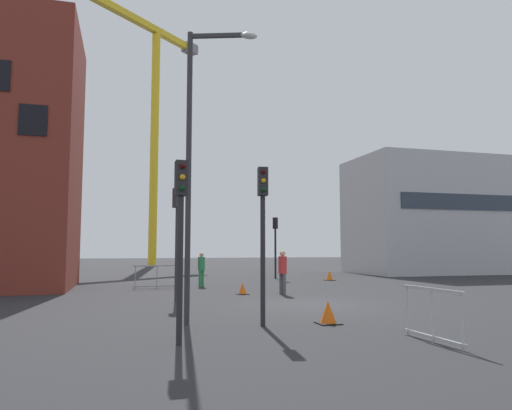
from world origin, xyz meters
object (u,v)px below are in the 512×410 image
streetlamp_tall (197,149)px  pedestrian_waiting (201,267)px  traffic_cone_orange (330,276)px  traffic_light_island (263,218)px  traffic_cone_striped (243,289)px  traffic_light_far (181,219)px  traffic_cone_on_verge (328,313)px  traffic_light_verge (275,237)px  construction_crane (152,105)px  pedestrian_walking (283,269)px  traffic_light_median (177,225)px

streetlamp_tall → pedestrian_waiting: 12.25m
traffic_cone_orange → traffic_light_island: bearing=-119.5°
traffic_cone_striped → traffic_light_island: bearing=-100.4°
traffic_light_far → pedestrian_waiting: 14.31m
streetlamp_tall → traffic_cone_on_verge: bearing=-13.2°
traffic_light_verge → traffic_cone_on_verge: traffic_light_verge is taller
traffic_light_far → pedestrian_waiting: traffic_light_far is taller
construction_crane → traffic_light_far: 45.64m
traffic_light_verge → pedestrian_waiting: traffic_light_verge is taller
traffic_cone_orange → traffic_cone_striped: bearing=-135.0°
pedestrian_walking → pedestrian_waiting: pedestrian_walking is taller
traffic_light_island → traffic_cone_striped: 8.40m
traffic_light_far → traffic_cone_striped: traffic_light_far is taller
traffic_cone_orange → pedestrian_waiting: bearing=-161.8°
construction_crane → traffic_light_far: (-1.65, -43.04, -15.11)m
traffic_light_far → pedestrian_walking: (5.20, 9.09, -1.41)m
traffic_light_island → traffic_light_median: 6.00m
pedestrian_walking → traffic_light_far: bearing=-119.8°
traffic_cone_striped → construction_crane: bearing=93.5°
traffic_light_verge → traffic_light_median: bearing=-122.8°
traffic_light_island → traffic_light_verge: (5.84, 17.17, -0.05)m
traffic_light_verge → traffic_cone_on_verge: size_ratio=6.73×
streetlamp_tall → traffic_light_verge: bearing=65.9°
traffic_light_median → pedestrian_walking: (4.45, 1.54, -1.65)m
construction_crane → traffic_cone_striped: 37.69m
traffic_light_far → pedestrian_walking: 10.56m
traffic_light_median → traffic_cone_striped: bearing=35.7°
streetlamp_tall → traffic_cone_striped: size_ratio=15.87×
traffic_light_far → traffic_cone_orange: (10.65, 16.61, -2.18)m
traffic_light_median → pedestrian_walking: size_ratio=2.26×
construction_crane → traffic_cone_orange: size_ratio=45.99×
pedestrian_waiting → traffic_cone_on_verge: size_ratio=2.96×
traffic_cone_on_verge → traffic_cone_orange: bearing=65.7°
traffic_light_island → traffic_light_median: bearing=104.0°
streetlamp_tall → traffic_light_far: (-0.66, -2.39, -1.93)m
pedestrian_walking → construction_crane: bearing=96.0°
traffic_light_verge → traffic_cone_on_verge: 17.90m
traffic_light_island → traffic_light_verge: traffic_light_island is taller
traffic_light_island → traffic_cone_orange: bearing=60.5°
streetlamp_tall → pedestrian_walking: bearing=55.9°
traffic_cone_orange → traffic_light_median: bearing=-137.5°
traffic_light_far → traffic_light_median: traffic_light_median is taller
pedestrian_walking → traffic_light_median: bearing=-160.9°
streetlamp_tall → traffic_cone_striped: bearing=67.5°
traffic_light_median → traffic_cone_orange: size_ratio=6.88×
traffic_light_median → traffic_cone_on_verge: traffic_light_median is taller
streetlamp_tall → pedestrian_waiting: streetlamp_tall is taller
pedestrian_waiting → traffic_cone_striped: (1.01, -4.35, -0.76)m
traffic_light_median → traffic_cone_on_verge: 7.11m
pedestrian_walking → traffic_cone_on_verge: pedestrian_walking is taller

